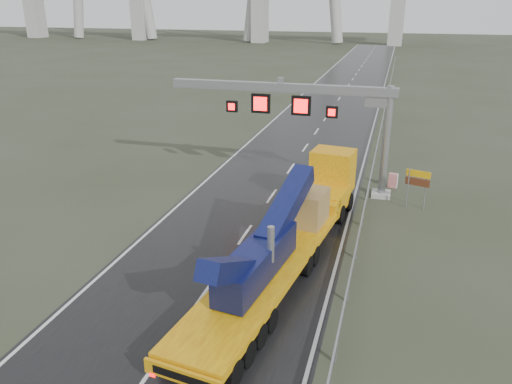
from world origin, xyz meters
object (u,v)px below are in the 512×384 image
(sign_gantry, at_px, (312,107))
(exit_sign_pair, at_px, (418,182))
(striped_barrier, at_px, (393,181))
(heavy_haul_truck, at_px, (296,222))

(sign_gantry, relative_size, exit_sign_pair, 5.94)
(exit_sign_pair, bearing_deg, striped_barrier, 129.00)
(heavy_haul_truck, height_order, striped_barrier, heavy_haul_truck)
(striped_barrier, bearing_deg, exit_sign_pair, -56.16)
(sign_gantry, xyz_separation_m, exit_sign_pair, (6.90, -1.51, -3.86))
(striped_barrier, bearing_deg, heavy_haul_truck, -100.67)
(heavy_haul_truck, relative_size, exit_sign_pair, 7.51)
(exit_sign_pair, relative_size, striped_barrier, 2.50)
(sign_gantry, distance_m, exit_sign_pair, 8.04)
(sign_gantry, xyz_separation_m, striped_barrier, (5.48, 1.92, -5.11))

